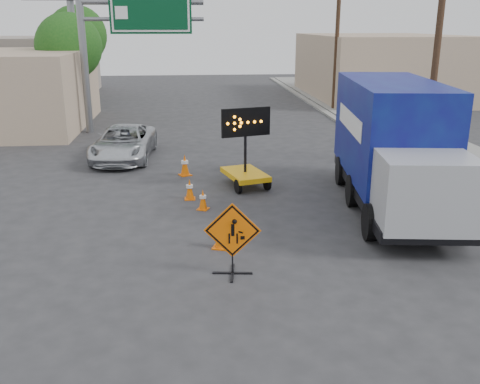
{
  "coord_description": "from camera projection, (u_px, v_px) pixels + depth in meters",
  "views": [
    {
      "loc": [
        -1.41,
        -9.99,
        5.4
      ],
      "look_at": [
        -0.2,
        2.42,
        1.46
      ],
      "focal_mm": 40.0,
      "sensor_mm": 36.0,
      "label": 1
    }
  ],
  "objects": [
    {
      "name": "storefront_left_far",
      "position": [
        11.0,
        67.0,
        41.45
      ],
      "size": [
        12.0,
        10.0,
        4.4
      ],
      "primitive_type": "cube",
      "color": "gray",
      "rests_on": "ground"
    },
    {
      "name": "box_truck",
      "position": [
        392.0,
        153.0,
        16.0
      ],
      "size": [
        3.34,
        8.17,
        3.76
      ],
      "rotation": [
        0.0,
        0.0,
        -0.13
      ],
      "color": "black",
      "rests_on": "ground"
    },
    {
      "name": "utility_pole_near",
      "position": [
        438.0,
        43.0,
        20.06
      ],
      "size": [
        1.8,
        0.26,
        9.0
      ],
      "color": "#432C1C",
      "rests_on": "ground"
    },
    {
      "name": "utility_pole_far",
      "position": [
        337.0,
        35.0,
        33.34
      ],
      "size": [
        1.8,
        0.26,
        9.0
      ],
      "color": "#432C1C",
      "rests_on": "ground"
    },
    {
      "name": "highway_gantry",
      "position": [
        124.0,
        30.0,
        26.34
      ],
      "size": [
        6.18,
        0.38,
        6.9
      ],
      "color": "slate",
      "rests_on": "ground"
    },
    {
      "name": "curb_right",
      "position": [
        366.0,
        138.0,
        26.12
      ],
      "size": [
        0.4,
        60.0,
        0.12
      ],
      "primitive_type": "cube",
      "color": "gray",
      "rests_on": "ground"
    },
    {
      "name": "cone_b",
      "position": [
        203.0,
        199.0,
        16.16
      ],
      "size": [
        0.42,
        0.42,
        0.63
      ],
      "rotation": [
        0.0,
        0.0,
        -0.43
      ],
      "color": "#F26305",
      "rests_on": "ground"
    },
    {
      "name": "ground",
      "position": [
        261.0,
        292.0,
        11.24
      ],
      "size": [
        100.0,
        100.0,
        0.0
      ],
      "primitive_type": "plane",
      "color": "#2D2D30",
      "rests_on": "ground"
    },
    {
      "name": "sidewalk_right",
      "position": [
        411.0,
        137.0,
        26.33
      ],
      "size": [
        4.0,
        60.0,
        0.15
      ],
      "primitive_type": "cube",
      "color": "gray",
      "rests_on": "ground"
    },
    {
      "name": "arrow_board",
      "position": [
        245.0,
        169.0,
        18.37
      ],
      "size": [
        1.69,
        2.16,
        2.73
      ],
      "rotation": [
        0.0,
        0.0,
        0.28
      ],
      "color": "#F9B20D",
      "rests_on": "ground"
    },
    {
      "name": "building_right_far",
      "position": [
        379.0,
        67.0,
        40.22
      ],
      "size": [
        10.0,
        14.0,
        4.6
      ],
      "primitive_type": "cube",
      "color": "tan",
      "rests_on": "ground"
    },
    {
      "name": "cone_a",
      "position": [
        220.0,
        234.0,
        13.36
      ],
      "size": [
        0.48,
        0.48,
        0.74
      ],
      "rotation": [
        0.0,
        0.0,
        -0.33
      ],
      "color": "#F26305",
      "rests_on": "ground"
    },
    {
      "name": "cone_c",
      "position": [
        190.0,
        189.0,
        17.1
      ],
      "size": [
        0.34,
        0.34,
        0.68
      ],
      "rotation": [
        0.0,
        0.0,
        -0.0
      ],
      "color": "#F26305",
      "rests_on": "ground"
    },
    {
      "name": "pickup_truck",
      "position": [
        124.0,
        143.0,
        22.11
      ],
      "size": [
        2.58,
        5.02,
        1.36
      ],
      "primitive_type": "imported",
      "rotation": [
        0.0,
        0.0,
        -0.07
      ],
      "color": "silver",
      "rests_on": "ground"
    },
    {
      "name": "tree_left_far",
      "position": [
        77.0,
        35.0,
        37.49
      ],
      "size": [
        4.1,
        4.1,
        6.66
      ],
      "color": "#432C1C",
      "rests_on": "ground"
    },
    {
      "name": "construction_sign",
      "position": [
        232.0,
        237.0,
        11.79
      ],
      "size": [
        1.27,
        0.9,
        1.69
      ],
      "rotation": [
        0.0,
        0.0,
        -0.12
      ],
      "color": "black",
      "rests_on": "ground"
    },
    {
      "name": "tree_left_near",
      "position": [
        69.0,
        46.0,
        30.12
      ],
      "size": [
        3.71,
        3.71,
        6.03
      ],
      "color": "#432C1C",
      "rests_on": "ground"
    },
    {
      "name": "cone_d",
      "position": [
        185.0,
        165.0,
        19.77
      ],
      "size": [
        0.53,
        0.53,
        0.8
      ],
      "rotation": [
        0.0,
        0.0,
        0.42
      ],
      "color": "#F26305",
      "rests_on": "ground"
    }
  ]
}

